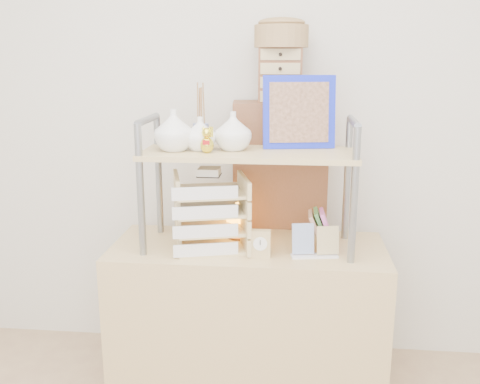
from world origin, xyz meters
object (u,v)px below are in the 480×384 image
object	(u,v)px
letter_tray	(210,216)
salt_lamp	(238,221)
desk	(248,323)
cabinet	(278,236)

from	to	relation	value
letter_tray	salt_lamp	distance (m)	0.17
desk	cabinet	distance (m)	0.49
cabinet	letter_tray	size ratio (longest dim) A/B	3.80
desk	salt_lamp	bearing A→B (deg)	124.74
desk	cabinet	world-z (taller)	cabinet
letter_tray	salt_lamp	xyz separation A→B (m)	(0.11, 0.11, -0.05)
salt_lamp	letter_tray	bearing A→B (deg)	-134.14
desk	letter_tray	bearing A→B (deg)	-166.42
salt_lamp	cabinet	bearing A→B (deg)	59.99
cabinet	salt_lamp	xyz separation A→B (m)	(-0.17, -0.30, 0.17)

